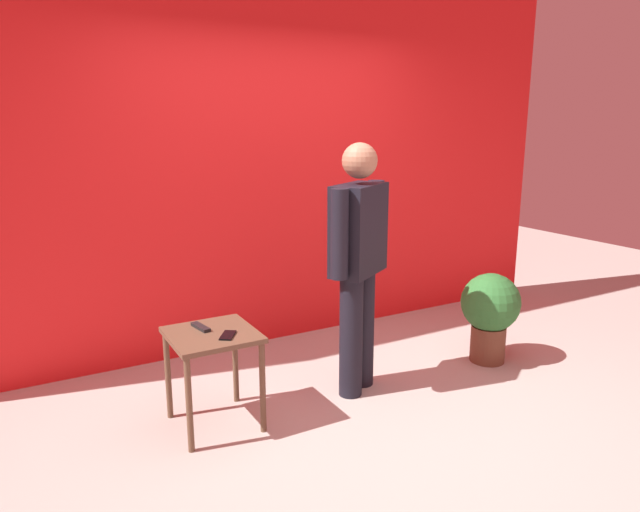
# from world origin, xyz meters

# --- Properties ---
(ground_plane) EXTENTS (12.00, 12.00, 0.00)m
(ground_plane) POSITION_xyz_m (0.00, 0.00, 0.00)
(ground_plane) COLOR #B7B2A8
(back_wall_red) EXTENTS (5.69, 0.12, 3.37)m
(back_wall_red) POSITION_xyz_m (0.00, 1.63, 1.69)
(back_wall_red) COLOR red
(back_wall_red) RESTS_ON ground_plane
(standing_person) EXTENTS (0.61, 0.44, 1.66)m
(standing_person) POSITION_xyz_m (0.09, 0.45, 0.93)
(standing_person) COLOR black
(standing_person) RESTS_ON ground_plane
(side_table) EXTENTS (0.50, 0.50, 0.59)m
(side_table) POSITION_xyz_m (-0.91, 0.46, 0.49)
(side_table) COLOR brown
(side_table) RESTS_ON ground_plane
(cell_phone) EXTENTS (0.14, 0.16, 0.01)m
(cell_phone) POSITION_xyz_m (-0.85, 0.36, 0.59)
(cell_phone) COLOR black
(cell_phone) RESTS_ON side_table
(tv_remote) EXTENTS (0.07, 0.18, 0.02)m
(tv_remote) POSITION_xyz_m (-0.95, 0.56, 0.60)
(tv_remote) COLOR black
(tv_remote) RESTS_ON side_table
(potted_plant) EXTENTS (0.44, 0.44, 0.69)m
(potted_plant) POSITION_xyz_m (1.22, 0.35, 0.41)
(potted_plant) COLOR brown
(potted_plant) RESTS_ON ground_plane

